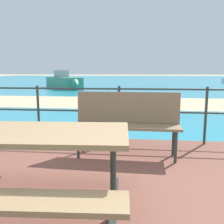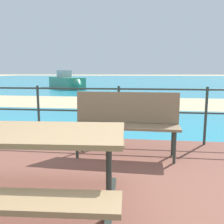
{
  "view_description": "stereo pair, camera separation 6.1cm",
  "coord_description": "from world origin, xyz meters",
  "views": [
    {
      "loc": [
        0.35,
        -1.8,
        1.29
      ],
      "look_at": [
        -0.16,
        2.77,
        0.53
      ],
      "focal_mm": 39.18,
      "sensor_mm": 36.0,
      "label": 1
    },
    {
      "loc": [
        0.41,
        -1.79,
        1.29
      ],
      "look_at": [
        -0.16,
        2.77,
        0.53
      ],
      "focal_mm": 39.18,
      "sensor_mm": 36.0,
      "label": 2
    }
  ],
  "objects": [
    {
      "name": "picnic_table",
      "position": [
        -0.54,
        0.06,
        0.64
      ],
      "size": [
        1.71,
        1.56,
        0.75
      ],
      "rotation": [
        0.0,
        0.0,
        0.06
      ],
      "color": "#8C704C",
      "rests_on": "patio_paving"
    },
    {
      "name": "beach_strip",
      "position": [
        0.0,
        8.53,
        0.01
      ],
      "size": [
        54.07,
        5.22,
        0.01
      ],
      "primitive_type": "cube",
      "rotation": [
        0.0,
        0.0,
        -0.02
      ],
      "color": "tan",
      "rests_on": "ground"
    },
    {
      "name": "sea_water",
      "position": [
        0.0,
        40.0,
        0.01
      ],
      "size": [
        90.0,
        90.0,
        0.01
      ],
      "primitive_type": "cube",
      "color": "teal",
      "rests_on": "ground"
    },
    {
      "name": "park_bench",
      "position": [
        0.18,
        1.71,
        0.62
      ],
      "size": [
        1.53,
        0.45,
        0.94
      ],
      "rotation": [
        0.0,
        0.0,
        -0.03
      ],
      "color": "#7A6047",
      "rests_on": "patio_paving"
    },
    {
      "name": "railing_fence",
      "position": [
        0.0,
        2.42,
        0.69
      ],
      "size": [
        5.94,
        0.04,
        0.99
      ],
      "color": "#2D3833",
      "rests_on": "patio_paving"
    },
    {
      "name": "boat_mid",
      "position": [
        -5.65,
        17.1,
        0.5
      ],
      "size": [
        4.16,
        5.2,
        1.41
      ],
      "rotation": [
        0.0,
        0.0,
        5.34
      ],
      "color": "#338466",
      "rests_on": "sea_water"
    }
  ]
}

